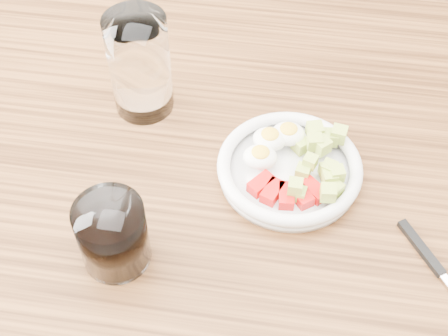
% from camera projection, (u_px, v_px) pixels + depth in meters
% --- Properties ---
extents(dining_table, '(1.50, 0.90, 0.77)m').
position_uv_depth(dining_table, '(230.00, 233.00, 0.88)').
color(dining_table, brown).
rests_on(dining_table, ground).
extents(bowl, '(0.19, 0.19, 0.05)m').
position_uv_depth(bowl, '(290.00, 166.00, 0.80)').
color(bowl, white).
rests_on(bowl, dining_table).
extents(fork, '(0.11, 0.15, 0.01)m').
position_uv_depth(fork, '(433.00, 263.00, 0.73)').
color(fork, black).
rests_on(fork, dining_table).
extents(water_glass, '(0.08, 0.08, 0.15)m').
position_uv_depth(water_glass, '(140.00, 65.00, 0.84)').
color(water_glass, white).
rests_on(water_glass, dining_table).
extents(coffee_glass, '(0.08, 0.08, 0.09)m').
position_uv_depth(coffee_glass, '(113.00, 235.00, 0.70)').
color(coffee_glass, white).
rests_on(coffee_glass, dining_table).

